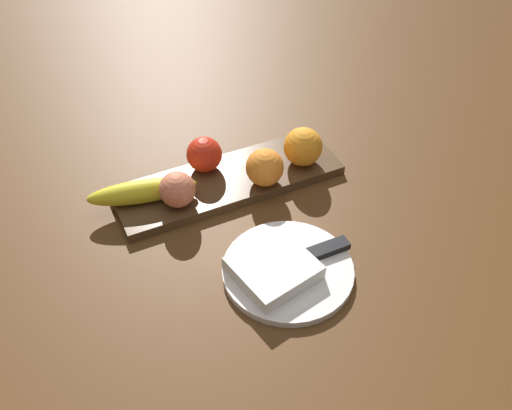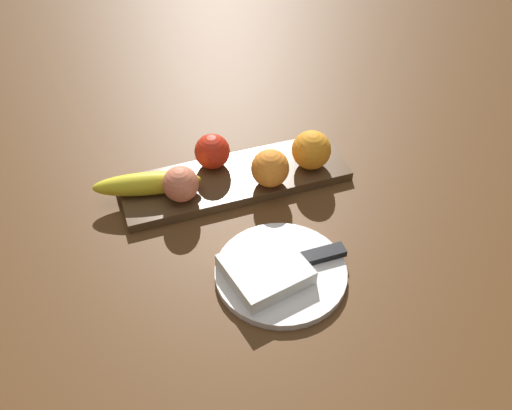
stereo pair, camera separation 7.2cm
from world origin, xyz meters
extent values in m
plane|color=#543317|center=(0.00, 0.00, 0.00)|extent=(2.40, 2.40, 0.00)
cube|color=#4F3720|center=(-0.05, -0.01, 0.01)|extent=(0.42, 0.13, 0.02)
sphere|color=red|center=(-0.02, -0.05, 0.05)|extent=(0.07, 0.07, 0.07)
ellipsoid|color=yellow|center=(0.12, -0.02, 0.04)|extent=(0.20, 0.08, 0.04)
sphere|color=orange|center=(-0.10, 0.03, 0.05)|extent=(0.07, 0.07, 0.07)
sphere|color=orange|center=(-0.19, 0.01, 0.05)|extent=(0.07, 0.07, 0.07)
sphere|color=#E07856|center=(0.06, 0.02, 0.05)|extent=(0.06, 0.06, 0.06)
cylinder|color=white|center=(-0.05, 0.23, 0.01)|extent=(0.21, 0.21, 0.01)
cube|color=white|center=(-0.02, 0.23, 0.03)|extent=(0.14, 0.13, 0.03)
cube|color=silver|center=(-0.05, 0.22, 0.01)|extent=(0.15, 0.02, 0.00)
cube|color=black|center=(-0.11, 0.22, 0.02)|extent=(0.09, 0.02, 0.01)
camera|label=1|loc=(0.25, 0.73, 0.70)|focal=39.69mm
camera|label=2|loc=(0.18, 0.76, 0.70)|focal=39.69mm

